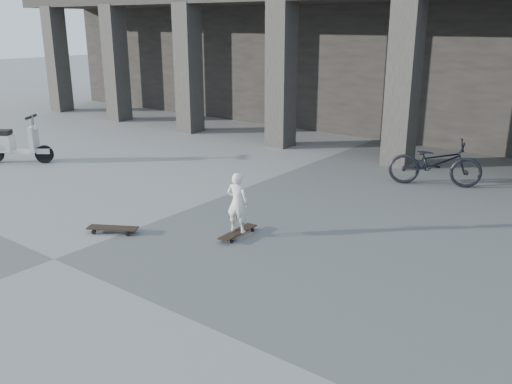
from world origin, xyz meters
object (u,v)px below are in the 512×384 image
Objects in this scene: skateboard_spare at (113,229)px; scooter at (6,144)px; bicycle at (435,163)px; longboard at (238,232)px; child at (237,203)px.

skateboard_spare is 0.57× the size of scooter.
bicycle reaches higher than skateboard_spare.
bicycle is at bearing 31.69° from skateboard_spare.
longboard is 1.02× the size of skateboard_spare.
longboard is 2.13m from skateboard_spare.
child is 7.79m from scooter.
scooter is at bearing 136.37° from skateboard_spare.
scooter is 10.38m from bicycle.
skateboard_spare is 0.84× the size of child.
child reaches higher than longboard.
child is at bearing 23.16° from longboard.
skateboard_spare reaches higher than longboard.
scooter reaches higher than longboard.
longboard is at bearing -37.95° from scooter.
scooter is (-7.78, 0.31, 0.41)m from longboard.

